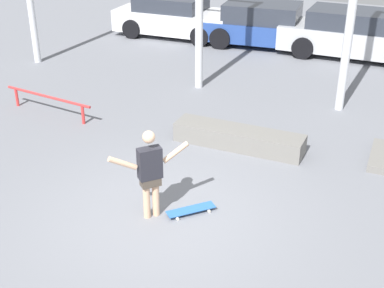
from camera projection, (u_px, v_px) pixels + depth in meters
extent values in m
plane|color=slate|center=(163.00, 215.00, 8.78)|extent=(36.00, 36.00, 0.00)
cylinder|color=#DBAD89|center=(147.00, 198.00, 8.58)|extent=(0.11, 0.11, 0.72)
cylinder|color=#DBAD89|center=(156.00, 196.00, 8.63)|extent=(0.11, 0.11, 0.72)
cube|color=#4C4238|center=(151.00, 181.00, 8.47)|extent=(0.34, 0.35, 0.16)
cube|color=#26262D|center=(150.00, 163.00, 8.32)|extent=(0.39, 0.40, 0.52)
sphere|color=#DBAD89|center=(149.00, 137.00, 8.12)|extent=(0.20, 0.20, 0.20)
cylinder|color=#DBAD89|center=(123.00, 163.00, 8.12)|extent=(0.37, 0.40, 0.31)
cylinder|color=#DBAD89|center=(176.00, 152.00, 8.44)|extent=(0.37, 0.40, 0.31)
cube|color=#2D66B2|center=(191.00, 209.00, 8.81)|extent=(0.72, 0.75, 0.01)
cylinder|color=silver|center=(204.00, 205.00, 9.01)|extent=(0.06, 0.06, 0.05)
cylinder|color=silver|center=(209.00, 211.00, 8.84)|extent=(0.06, 0.06, 0.05)
cylinder|color=silver|center=(173.00, 212.00, 8.82)|extent=(0.06, 0.06, 0.05)
cylinder|color=silver|center=(178.00, 219.00, 8.64)|extent=(0.06, 0.06, 0.05)
cube|color=slate|center=(239.00, 138.00, 10.91)|extent=(2.68, 0.61, 0.40)
cylinder|color=red|center=(48.00, 97.00, 12.29)|extent=(2.52, 0.34, 0.06)
cylinder|color=red|center=(17.00, 97.00, 12.86)|extent=(0.07, 0.07, 0.44)
cylinder|color=red|center=(83.00, 115.00, 11.92)|extent=(0.07, 0.07, 0.44)
cube|color=white|center=(176.00, 20.00, 18.42)|extent=(4.09, 1.94, 0.71)
cube|color=#2D333D|center=(171.00, 3.00, 18.21)|extent=(2.27, 1.73, 0.47)
cylinder|color=black|center=(218.00, 24.00, 18.83)|extent=(0.65, 0.24, 0.64)
cylinder|color=black|center=(200.00, 36.00, 17.37)|extent=(0.65, 0.24, 0.64)
cylinder|color=black|center=(154.00, 18.00, 19.67)|extent=(0.65, 0.24, 0.64)
cylinder|color=black|center=(132.00, 29.00, 18.21)|extent=(0.65, 0.24, 0.64)
cube|color=#284793|center=(267.00, 31.00, 17.34)|extent=(4.42, 2.10, 0.61)
cube|color=#2D333D|center=(262.00, 12.00, 17.12)|extent=(2.49, 1.79, 0.58)
cylinder|color=black|center=(311.00, 32.00, 17.74)|extent=(0.69, 0.28, 0.67)
cylinder|color=black|center=(304.00, 46.00, 16.33)|extent=(0.69, 0.28, 0.67)
cylinder|color=black|center=(233.00, 26.00, 18.49)|extent=(0.69, 0.28, 0.67)
cylinder|color=black|center=(220.00, 38.00, 17.08)|extent=(0.69, 0.28, 0.67)
cube|color=#B7BABF|center=(354.00, 40.00, 16.22)|extent=(4.44, 1.66, 0.71)
cube|color=#2D333D|center=(351.00, 19.00, 16.01)|extent=(2.45, 1.53, 0.53)
cylinder|color=black|center=(315.00, 35.00, 17.47)|extent=(0.66, 0.22, 0.66)
cylinder|color=black|center=(303.00, 48.00, 16.16)|extent=(0.66, 0.22, 0.66)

